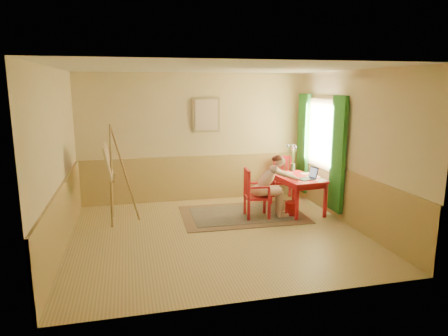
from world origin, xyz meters
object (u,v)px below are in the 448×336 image
object	(u,v)px
table	(297,181)
chair_back	(283,178)
figure	(271,183)
chair_left	(254,194)
easel	(110,165)
laptop	(309,177)

from	to	relation	value
table	chair_back	size ratio (longest dim) A/B	1.33
table	figure	bearing A→B (deg)	-160.02
figure	chair_left	bearing A→B (deg)	175.46
chair_back	figure	distance (m)	1.40
chair_left	easel	world-z (taller)	easel
chair_left	laptop	distance (m)	1.14
figure	laptop	bearing A→B (deg)	-0.42
table	chair_left	xyz separation A→B (m)	(-0.97, -0.21, -0.15)
chair_back	easel	xyz separation A→B (m)	(-3.71, -0.77, 0.62)
chair_left	laptop	size ratio (longest dim) A/B	2.28
chair_left	easel	xyz separation A→B (m)	(-2.66, 0.38, 0.61)
chair_left	chair_back	xyz separation A→B (m)	(1.05, 1.15, -0.01)
chair_back	figure	world-z (taller)	figure
chair_back	easel	size ratio (longest dim) A/B	0.52
figure	chair_back	bearing A→B (deg)	57.98
table	laptop	bearing A→B (deg)	-62.27
easel	figure	bearing A→B (deg)	-7.74
chair_left	chair_back	size ratio (longest dim) A/B	1.01
chair_left	chair_back	world-z (taller)	chair_left
laptop	easel	xyz separation A→B (m)	(-3.77, 0.41, 0.33)
table	easel	distance (m)	3.67
table	laptop	size ratio (longest dim) A/B	3.00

